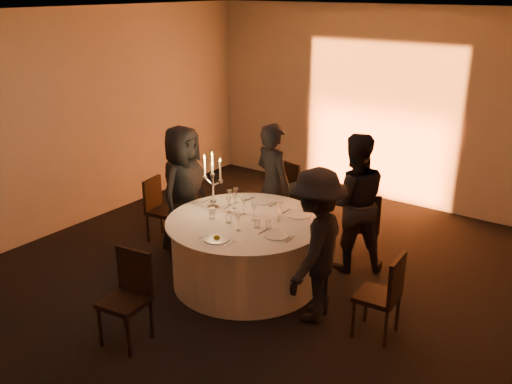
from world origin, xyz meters
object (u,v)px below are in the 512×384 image
Objects in this scene: chair_left at (159,206)px; guest_back_right at (353,203)px; chair_back_left at (293,190)px; guest_left at (183,190)px; chair_back_right at (362,223)px; chair_front at (129,292)px; guest_back_left at (273,186)px; coffee_cup at (212,211)px; banquet_table at (246,251)px; candelabra at (213,189)px; chair_right at (385,292)px; guest_right at (316,246)px.

chair_left is 0.51× the size of guest_back_right.
guest_left reaches higher than chair_back_left.
chair_front is at bearing 38.58° from chair_back_right.
coffee_cup is at bearing 101.33° from guest_back_left.
chair_left reaches higher than banquet_table.
chair_back_left is at bearing 86.28° from candelabra.
chair_left is 0.97× the size of chair_right.
banquet_table is 1.75m from chair_back_left.
chair_front is at bearing -98.23° from banquet_table.
guest_back_right is (-0.02, -0.24, 0.34)m from chair_back_right.
coffee_cup is at bearing -105.61° from guest_right.
chair_back_right is at bearing 174.84° from chair_back_left.
banquet_table is 1.11× the size of guest_right.
chair_back_left is at bearing 89.62° from coffee_cup.
guest_left is at bearing 168.03° from candelabra.
guest_back_right is (0.82, 1.03, 0.46)m from banquet_table.
chair_back_left reaches higher than chair_front.
guest_left is at bearing 169.94° from banquet_table.
chair_back_right is at bearing 41.28° from candelabra.
coffee_cup is 0.27m from candelabra.
guest_back_left reaches higher than chair_front.
chair_front reaches higher than chair_left.
guest_right is (1.24, 1.37, 0.30)m from chair_front.
guest_right reaches higher than chair_back_left.
guest_back_left is 1.08m from coffee_cup.
guest_right is (-0.73, -0.08, 0.31)m from chair_right.
chair_front is at bearing -52.64° from guest_right.
coffee_cup is (-1.25, -1.09, -0.04)m from guest_back_right.
chair_back_right is at bearing 61.92° from chair_front.
banquet_table is at bearing 7.66° from coffee_cup.
chair_back_right is 3.03m from chair_front.
chair_back_left is at bearing 104.15° from banquet_table.
chair_right is at bearing 168.91° from guest_back_left.
candelabra is (0.60, -0.13, 0.18)m from guest_left.
chair_front is 0.55× the size of guest_left.
chair_right is at bearing -106.55° from chair_left.
chair_front is at bearing -162.93° from guest_left.
guest_back_right reaches higher than coffee_cup.
coffee_cup is (-1.45, 0.13, -0.01)m from guest_right.
guest_back_left is (-2.07, 1.13, 0.33)m from chair_right.
guest_right is at bearing 66.07° from chair_back_right.
chair_back_left is at bearing -63.62° from guest_back_left.
chair_left is 0.95× the size of chair_back_right.
candelabra is (-0.21, -0.95, 0.19)m from guest_back_left.
guest_back_right reaches higher than guest_left.
coffee_cup is (-0.12, -1.08, -0.02)m from guest_back_left.
banquet_table is 1.15m from guest_back_left.
chair_back_right is (1.26, -0.41, -0.05)m from chair_back_left.
guest_back_right reaches higher than guest_right.
guest_back_left is 14.97× the size of coffee_cup.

